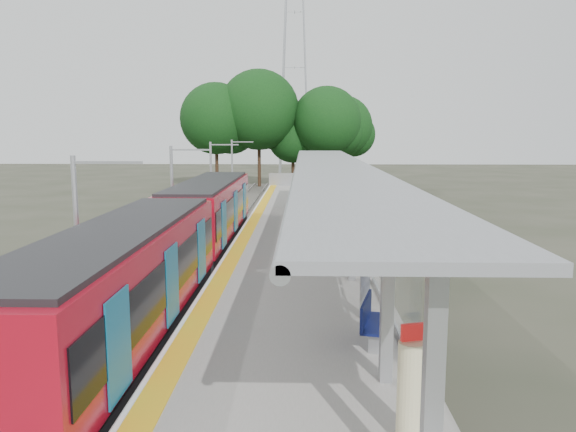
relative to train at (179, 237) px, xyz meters
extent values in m
cube|color=#59544C|center=(0.00, 7.66, -1.93)|extent=(3.00, 70.00, 0.24)
cube|color=gray|center=(4.50, 7.66, -1.55)|extent=(6.00, 50.00, 1.00)
cube|color=gold|center=(1.95, 7.66, -1.04)|extent=(0.60, 50.00, 0.02)
cube|color=#9EA0A5|center=(4.50, 32.61, -0.45)|extent=(6.00, 0.10, 1.20)
cube|color=black|center=(0.00, -7.02, -1.40)|extent=(2.50, 13.50, 0.70)
cube|color=#9F0B1C|center=(0.00, -7.02, 0.20)|extent=(2.65, 13.50, 2.50)
cube|color=black|center=(0.00, -7.02, 0.25)|extent=(2.72, 12.96, 1.20)
cube|color=black|center=(0.00, -7.02, 1.50)|extent=(2.40, 12.82, 0.15)
cube|color=#0B5273|center=(1.36, -7.02, 0.05)|extent=(0.04, 1.30, 2.00)
cube|color=black|center=(0.00, 7.08, -1.40)|extent=(2.50, 13.50, 0.70)
cube|color=#9F0B1C|center=(0.00, 7.08, 0.20)|extent=(2.65, 13.50, 2.50)
cube|color=black|center=(0.00, 7.08, 0.25)|extent=(2.72, 12.96, 1.20)
cube|color=black|center=(0.00, 7.08, 1.50)|extent=(2.40, 12.83, 0.15)
cube|color=#0B5273|center=(1.36, 7.08, 0.05)|extent=(0.04, 1.30, 2.00)
cylinder|color=black|center=(0.00, 2.36, -1.70)|extent=(2.20, 0.70, 0.70)
cube|color=black|center=(0.00, 0.03, -0.05)|extent=(2.30, 0.80, 2.40)
cube|color=#9EA0A5|center=(6.50, -14.34, 0.70)|extent=(0.25, 0.25, 3.50)
cube|color=#9EA0A5|center=(6.50, -10.34, 0.70)|extent=(0.25, 0.25, 3.50)
cube|color=#9EA0A5|center=(6.50, -6.34, 0.70)|extent=(0.25, 0.25, 3.50)
cube|color=#9EA0A5|center=(6.50, -2.34, 0.70)|extent=(0.25, 0.25, 3.50)
cube|color=#9EA0A5|center=(6.50, 1.66, 0.70)|extent=(0.25, 0.25, 3.50)
cube|color=#9EA0A5|center=(6.50, 5.66, 0.70)|extent=(0.25, 0.25, 3.50)
cube|color=#9EA0A5|center=(6.50, 9.66, 0.70)|extent=(0.25, 0.25, 3.50)
cube|color=#9EA0A5|center=(6.50, 13.66, 0.70)|extent=(0.25, 0.25, 3.50)
cube|color=#9EA0A5|center=(6.50, 17.66, 0.70)|extent=(0.25, 0.25, 3.50)
cube|color=#9EA0A5|center=(6.50, 21.66, 0.70)|extent=(0.25, 0.25, 3.50)
cube|color=gray|center=(6.10, 3.66, 2.53)|extent=(3.20, 38.00, 0.16)
cylinder|color=#9EA0A5|center=(4.55, 3.66, 2.45)|extent=(0.24, 38.00, 0.24)
cube|color=silver|center=(7.20, -8.34, 0.15)|extent=(0.05, 3.70, 2.20)
cube|color=silver|center=(7.20, -4.34, 0.15)|extent=(0.05, 3.70, 2.20)
cube|color=silver|center=(7.20, 3.66, 0.15)|extent=(0.05, 3.70, 2.20)
cube|color=silver|center=(7.20, 7.66, 0.15)|extent=(0.05, 3.70, 2.20)
cube|color=silver|center=(7.20, 15.66, 0.15)|extent=(0.05, 3.70, 2.20)
cube|color=silver|center=(7.20, 19.66, 0.15)|extent=(0.05, 3.70, 2.20)
cylinder|color=#382316|center=(-4.54, 39.24, 0.46)|extent=(0.36, 0.36, 5.03)
sphere|color=#133F12|center=(-4.54, 39.24, 5.49)|extent=(7.65, 7.65, 7.65)
cylinder|color=#382316|center=(0.02, 39.65, 0.77)|extent=(0.36, 0.36, 5.65)
sphere|color=#133F12|center=(0.02, 39.65, 6.42)|extent=(8.59, 8.59, 8.59)
cylinder|color=#382316|center=(3.66, 40.98, -0.20)|extent=(0.36, 0.36, 3.70)
sphere|color=#133F12|center=(3.66, 40.98, 3.49)|extent=(5.62, 5.62, 5.62)
cylinder|color=#382316|center=(7.28, 39.59, 0.38)|extent=(0.36, 0.36, 4.86)
sphere|color=#133F12|center=(7.28, 39.59, 5.24)|extent=(7.39, 7.39, 7.39)
cylinder|color=#382316|center=(9.07, 41.92, 0.19)|extent=(0.36, 0.36, 4.49)
sphere|color=#133F12|center=(9.07, 41.92, 4.69)|extent=(6.83, 6.83, 6.83)
cylinder|color=#9EA0A5|center=(-1.80, -5.34, 0.65)|extent=(0.16, 0.16, 5.40)
cube|color=#9EA0A5|center=(-0.80, -5.34, 3.15)|extent=(2.00, 0.08, 0.08)
cylinder|color=#9EA0A5|center=(-1.80, 6.66, 0.65)|extent=(0.16, 0.16, 5.40)
cube|color=#9EA0A5|center=(-0.80, 6.66, 3.15)|extent=(2.00, 0.08, 0.08)
cylinder|color=#9EA0A5|center=(-1.80, 18.66, 0.65)|extent=(0.16, 0.16, 5.40)
cube|color=#9EA0A5|center=(-0.80, 18.66, 3.15)|extent=(2.00, 0.08, 0.08)
cylinder|color=#9EA0A5|center=(-1.80, 30.66, 0.65)|extent=(0.16, 0.16, 5.40)
cube|color=#9EA0A5|center=(-0.80, 30.66, 3.15)|extent=(2.00, 0.08, 0.08)
cube|color=#101751|center=(6.54, -8.27, -0.56)|extent=(0.87, 1.71, 0.07)
cube|color=#101751|center=(6.32, -8.27, -0.23)|extent=(0.46, 1.61, 0.60)
cube|color=#9EA0A5|center=(6.54, -8.92, -0.81)|extent=(0.44, 0.17, 0.48)
cube|color=#9EA0A5|center=(6.54, -7.61, -0.81)|extent=(0.44, 0.17, 0.48)
cube|color=#101751|center=(7.20, 4.30, -0.60)|extent=(0.59, 1.53, 0.06)
cube|color=#101751|center=(7.00, 4.30, -0.31)|extent=(0.20, 1.49, 0.55)
cube|color=#9EA0A5|center=(7.20, 3.71, -0.83)|extent=(0.40, 0.10, 0.44)
cube|color=#9EA0A5|center=(7.20, 4.90, -0.83)|extent=(0.40, 0.10, 0.44)
cube|color=#101751|center=(6.94, 21.81, -0.56)|extent=(0.65, 1.68, 0.07)
cube|color=#101751|center=(6.72, 21.81, -0.23)|extent=(0.22, 1.64, 0.60)
cube|color=#9EA0A5|center=(6.94, 21.15, -0.81)|extent=(0.44, 0.11, 0.48)
cube|color=#9EA0A5|center=(6.94, 22.47, -0.81)|extent=(0.44, 0.11, 0.48)
cylinder|color=beige|center=(6.57, -12.60, -0.20)|extent=(0.45, 0.45, 1.70)
cube|color=red|center=(6.57, -12.60, 0.82)|extent=(0.40, 0.17, 0.28)
cylinder|color=beige|center=(6.57, 12.07, -0.34)|extent=(0.38, 0.38, 1.43)
cube|color=red|center=(6.57, 12.07, 0.52)|extent=(0.34, 0.14, 0.24)
cylinder|color=#9EA0A5|center=(5.35, -0.92, -0.60)|extent=(0.57, 0.57, 0.90)
camera|label=1|loc=(4.80, -21.28, 3.99)|focal=35.00mm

